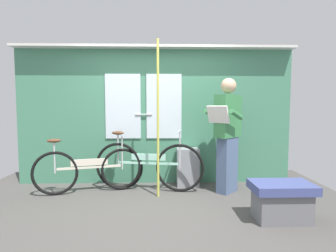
{
  "coord_description": "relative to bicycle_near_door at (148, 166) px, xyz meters",
  "views": [
    {
      "loc": [
        0.08,
        -3.29,
        1.34
      ],
      "look_at": [
        0.2,
        0.74,
        1.04
      ],
      "focal_mm": 28.72,
      "sensor_mm": 36.0,
      "label": 1
    }
  ],
  "objects": [
    {
      "name": "handrail_pole",
      "position": [
        0.16,
        -0.3,
        0.75
      ],
      "size": [
        0.04,
        0.04,
        2.3
      ],
      "primitive_type": "cylinder",
      "color": "#C6C14C",
      "rests_on": "ground_plane"
    },
    {
      "name": "passenger_reading_newspaper",
      "position": [
        1.23,
        -0.13,
        0.54
      ],
      "size": [
        0.63,
        0.63,
        1.76
      ],
      "rotation": [
        0.0,
        0.0,
        3.93
      ],
      "color": "slate",
      "rests_on": "ground_plane"
    },
    {
      "name": "bicycle_leaning_behind",
      "position": [
        -0.91,
        -0.08,
        -0.04
      ],
      "size": [
        1.63,
        0.56,
        0.88
      ],
      "rotation": [
        0.0,
        0.0,
        0.24
      ],
      "color": "black",
      "rests_on": "ground_plane"
    },
    {
      "name": "train_door_wall",
      "position": [
        0.1,
        0.45,
        0.82
      ],
      "size": [
        4.7,
        0.28,
        2.34
      ],
      "color": "#427F60",
      "rests_on": "ground_plane"
    },
    {
      "name": "bench_seat_corner",
      "position": [
        1.61,
        -1.18,
        -0.16
      ],
      "size": [
        0.7,
        0.44,
        0.45
      ],
      "color": "#3D477F",
      "rests_on": "ground_plane"
    },
    {
      "name": "ground_plane",
      "position": [
        0.11,
        -0.92,
        -0.42
      ],
      "size": [
        5.7,
        4.36,
        0.04
      ],
      "primitive_type": "cube",
      "color": "#474442"
    },
    {
      "name": "trash_bin_by_wall",
      "position": [
        0.66,
        0.24,
        -0.08
      ],
      "size": [
        0.37,
        0.28,
        0.63
      ],
      "primitive_type": "cube",
      "color": "gray",
      "rests_on": "ground_plane"
    },
    {
      "name": "bicycle_near_door",
      "position": [
        0.0,
        0.0,
        0.0
      ],
      "size": [
        1.73,
        0.48,
        0.97
      ],
      "rotation": [
        0.0,
        0.0,
        -0.17
      ],
      "color": "black",
      "rests_on": "ground_plane"
    }
  ]
}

